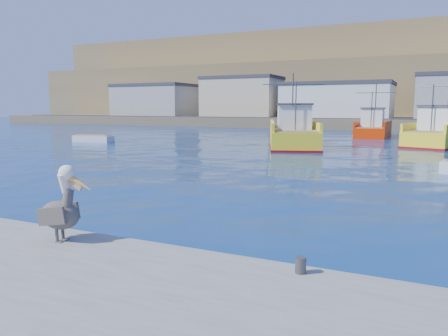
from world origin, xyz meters
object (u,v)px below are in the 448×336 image
Objects in this scene: skiff_left at (93,139)px; boat_orange at (373,128)px; trawler_yellow_a at (293,134)px; pelican at (62,209)px; trawler_yellow_b at (441,135)px.

boat_orange is at bearing 39.45° from skiff_left.
trawler_yellow_a is at bearing -107.26° from boat_orange.
boat_orange is at bearing 88.45° from pelican.
boat_orange reaches higher than pelican.
trawler_yellow_b is at bearing 77.38° from pelican.
trawler_yellow_b reaches higher than boat_orange.
trawler_yellow_a reaches higher than boat_orange.
trawler_yellow_a is at bearing 96.90° from pelican.
trawler_yellow_b reaches higher than skiff_left.
trawler_yellow_b is 12.01m from boat_orange.
trawler_yellow_a is 3.01× the size of skiff_left.
trawler_yellow_b is at bearing -54.32° from boat_orange.
pelican is at bearing -49.19° from skiff_left.
trawler_yellow_a reaches higher than skiff_left.
boat_orange is 31.49m from skiff_left.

